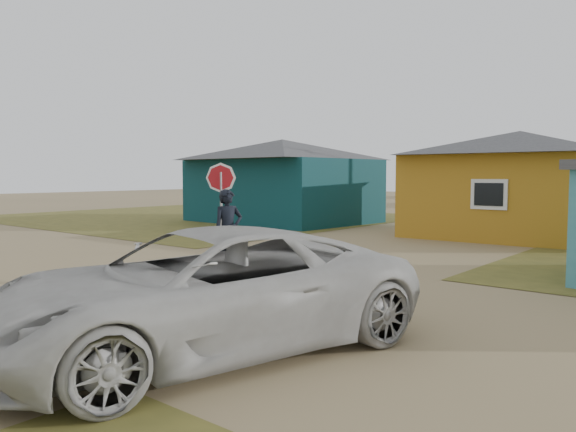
% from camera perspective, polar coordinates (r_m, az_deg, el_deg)
% --- Properties ---
extents(ground, '(120.00, 120.00, 0.00)m').
position_cam_1_polar(ground, '(11.97, -11.17, -6.93)').
color(ground, '#8F7A53').
extents(grass_nw, '(20.00, 18.00, 0.00)m').
position_cam_1_polar(grass_nw, '(30.92, -9.01, -0.07)').
color(grass_nw, brown).
rests_on(grass_nw, ground).
extents(house_teal, '(8.93, 7.08, 4.00)m').
position_cam_1_polar(house_teal, '(27.35, -0.59, 3.72)').
color(house_teal, '#092F35').
rests_on(house_teal, ground).
extents(house_yellow, '(7.72, 6.76, 3.90)m').
position_cam_1_polar(house_yellow, '(22.42, 22.39, 3.16)').
color(house_yellow, '#AC761A').
rests_on(house_yellow, ground).
extents(house_pale_west, '(7.04, 6.15, 3.60)m').
position_cam_1_polar(house_pale_west, '(44.10, 19.49, 3.42)').
color(house_pale_west, '#A8B69C').
rests_on(house_pale_west, ground).
extents(house_pale_north, '(6.28, 5.81, 3.40)m').
position_cam_1_polar(house_pale_north, '(58.21, 16.13, 3.54)').
color(house_pale_north, '#A8B69C').
rests_on(house_pale_north, ground).
extents(stop_sign, '(0.83, 0.33, 2.64)m').
position_cam_1_polar(stop_sign, '(16.29, -6.82, 2.89)').
color(stop_sign, gray).
rests_on(stop_sign, ground).
extents(cyclist, '(1.83, 1.08, 1.99)m').
position_cam_1_polar(cyclist, '(11.90, -6.08, -3.40)').
color(cyclist, black).
rests_on(cyclist, ground).
extents(vehicle, '(4.03, 6.27, 1.61)m').
position_cam_1_polar(vehicle, '(7.34, -8.65, -7.58)').
color(vehicle, '#BAB9B5').
rests_on(vehicle, ground).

